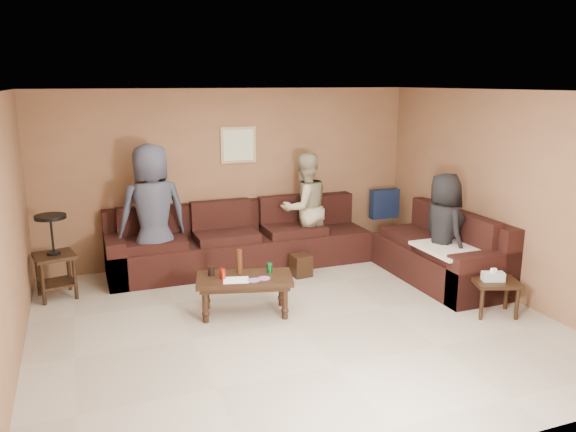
% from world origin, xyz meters
% --- Properties ---
extents(room, '(5.60, 5.50, 2.50)m').
position_xyz_m(room, '(0.00, 0.00, 1.66)').
color(room, '#ABA391').
rests_on(room, ground).
extents(sectional_sofa, '(4.65, 2.90, 0.97)m').
position_xyz_m(sectional_sofa, '(0.81, 1.52, 0.33)').
color(sectional_sofa, black).
rests_on(sectional_sofa, ground).
extents(coffee_table, '(1.17, 0.79, 0.73)m').
position_xyz_m(coffee_table, '(-0.44, 0.44, 0.38)').
color(coffee_table, black).
rests_on(coffee_table, ground).
extents(end_table_left, '(0.54, 0.54, 1.04)m').
position_xyz_m(end_table_left, '(-2.45, 1.74, 0.55)').
color(end_table_left, black).
rests_on(end_table_left, ground).
extents(side_table_right, '(0.60, 0.55, 0.55)m').
position_xyz_m(side_table_right, '(2.21, -0.59, 0.36)').
color(side_table_right, black).
rests_on(side_table_right, ground).
extents(waste_bin, '(0.28, 0.28, 0.30)m').
position_xyz_m(waste_bin, '(0.65, 1.40, 0.15)').
color(waste_bin, black).
rests_on(waste_bin, ground).
extents(wall_art, '(0.52, 0.04, 0.52)m').
position_xyz_m(wall_art, '(0.10, 2.48, 1.70)').
color(wall_art, tan).
rests_on(wall_art, ground).
extents(person_left, '(0.98, 0.72, 1.84)m').
position_xyz_m(person_left, '(-1.23, 1.90, 0.92)').
color(person_left, '#313444').
rests_on(person_left, ground).
extents(person_middle, '(0.89, 0.75, 1.60)m').
position_xyz_m(person_middle, '(0.94, 2.00, 0.80)').
color(person_middle, tan).
rests_on(person_middle, ground).
extents(person_right, '(0.49, 0.74, 1.49)m').
position_xyz_m(person_right, '(2.18, 0.38, 0.74)').
color(person_right, black).
rests_on(person_right, ground).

